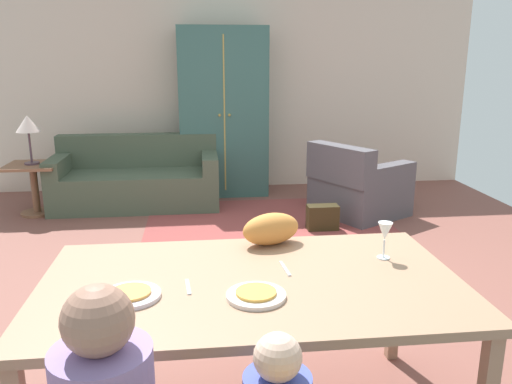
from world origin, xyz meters
TOP-DOWN VIEW (x-y plane):
  - ground_plane at (0.00, 0.41)m, footprint 6.45×6.01m
  - back_wall at (0.00, 3.46)m, footprint 6.45×0.10m
  - dining_table at (-0.26, -1.38)m, footprint 1.88×1.08m
  - plate_near_man at (-0.78, -1.50)m, footprint 0.25×0.25m
  - pizza_near_man at (-0.78, -1.50)m, footprint 0.17×0.17m
  - plate_near_child at (-0.26, -1.56)m, footprint 0.25×0.25m
  - pizza_near_child at (-0.26, -1.56)m, footprint 0.17×0.17m
  - wine_glass at (0.42, -1.20)m, footprint 0.07×0.07m
  - fork at (-0.54, -1.43)m, footprint 0.03×0.15m
  - knife at (-0.09, -1.28)m, footprint 0.03×0.17m
  - cat at (-0.11, -0.94)m, footprint 0.35×0.25m
  - area_rug at (0.24, 1.74)m, footprint 2.60×1.80m
  - couch at (-1.23, 2.60)m, footprint 1.92×0.86m
  - armchair at (1.27, 1.91)m, footprint 1.17×1.17m
  - armoire at (-0.16, 3.07)m, footprint 1.10×0.59m
  - side_table at (-2.33, 2.34)m, footprint 0.56×0.56m
  - table_lamp at (-2.33, 2.34)m, footprint 0.26×0.26m
  - handbag at (0.77, 1.44)m, footprint 0.32×0.16m

SIDE VIEW (x-z plane):
  - ground_plane at x=0.00m, z-range -0.02..0.00m
  - area_rug at x=0.24m, z-range 0.00..0.01m
  - handbag at x=0.77m, z-range 0.00..0.26m
  - couch at x=-1.23m, z-range -0.11..0.71m
  - armchair at x=1.27m, z-range -0.09..0.73m
  - side_table at x=-2.33m, z-range 0.09..0.67m
  - dining_table at x=-0.26m, z-range 0.32..1.08m
  - fork at x=-0.54m, z-range 0.76..0.77m
  - knife at x=-0.09m, z-range 0.76..0.77m
  - plate_near_man at x=-0.78m, z-range 0.76..0.78m
  - plate_near_child at x=-0.26m, z-range 0.76..0.78m
  - pizza_near_man at x=-0.78m, z-range 0.78..0.79m
  - pizza_near_child at x=-0.26m, z-range 0.78..0.79m
  - cat at x=-0.11m, z-range 0.76..0.93m
  - wine_glass at x=0.42m, z-range 0.80..0.99m
  - table_lamp at x=-2.33m, z-range 0.74..1.28m
  - armoire at x=-0.16m, z-range 0.00..2.10m
  - back_wall at x=0.00m, z-range 0.00..2.70m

